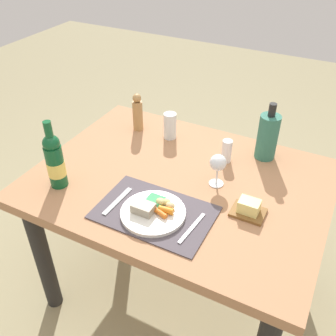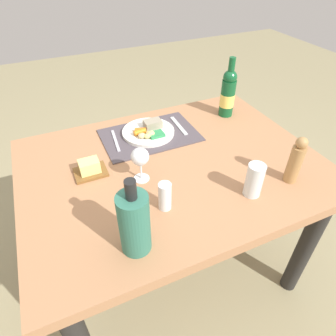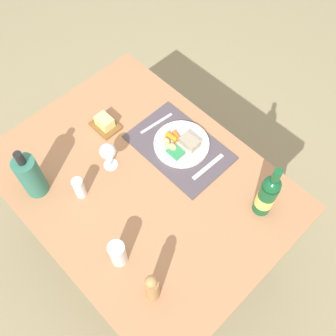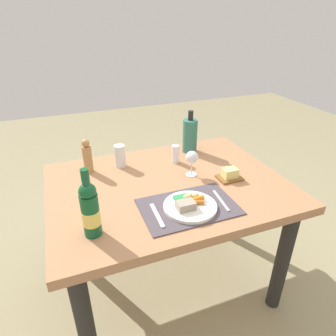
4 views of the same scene
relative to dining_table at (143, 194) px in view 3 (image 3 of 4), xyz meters
name	(u,v)px [view 3 (image 3 of 4)]	position (x,y,z in m)	size (l,w,h in m)	color
ground_plane	(149,242)	(0.00, 0.00, -0.64)	(8.00, 8.00, 0.00)	gray
dining_table	(143,194)	(0.00, 0.00, 0.00)	(1.26, 0.94, 0.76)	#AB7650
placemat	(179,147)	(0.01, -0.24, 0.12)	(0.45, 0.30, 0.01)	#4B434A
dinner_plate	(181,144)	(0.01, -0.25, 0.13)	(0.25, 0.25, 0.05)	white
fork	(208,167)	(-0.15, -0.26, 0.12)	(0.02, 0.18, 0.01)	silver
knife	(157,123)	(0.18, -0.26, 0.12)	(0.01, 0.18, 0.01)	silver
cooler_bottle	(30,176)	(0.28, 0.34, 0.23)	(0.09, 0.09, 0.28)	#31705C
wine_glass	(108,152)	(0.16, 0.04, 0.22)	(0.07, 0.07, 0.15)	white
water_tumbler	(118,254)	(-0.19, 0.29, 0.17)	(0.06, 0.06, 0.13)	silver
butter_dish	(105,123)	(0.33, -0.08, 0.14)	(0.13, 0.10, 0.06)	brown
salt_shaker	(79,188)	(0.13, 0.22, 0.17)	(0.05, 0.05, 0.11)	white
pepper_mill	(152,288)	(-0.38, 0.29, 0.21)	(0.05, 0.05, 0.20)	#AD804B
wine_bottle	(267,195)	(-0.44, -0.27, 0.24)	(0.08, 0.08, 0.31)	#12522A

